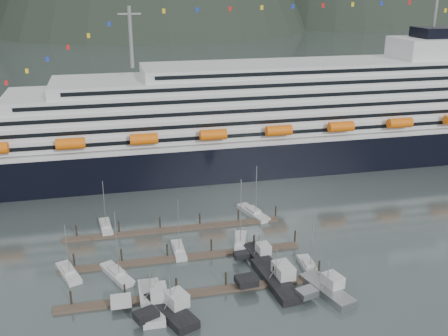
{
  "coord_description": "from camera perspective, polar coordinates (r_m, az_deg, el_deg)",
  "views": [
    {
      "loc": [
        -17.71,
        -88.94,
        52.24
      ],
      "look_at": [
        7.75,
        22.0,
        11.62
      ],
      "focal_mm": 42.0,
      "sensor_mm": 36.0,
      "label": 1
    }
  ],
  "objects": [
    {
      "name": "ground",
      "position": [
        104.66,
        -1.47,
        -10.31
      ],
      "size": [
        1600.0,
        1600.0,
        0.0
      ],
      "primitive_type": "plane",
      "color": "#465351",
      "rests_on": "ground"
    },
    {
      "name": "cruise_ship",
      "position": [
        156.84,
        5.26,
        4.7
      ],
      "size": [
        210.0,
        30.4,
        50.3
      ],
      "color": "black",
      "rests_on": "ground"
    },
    {
      "name": "dock_near",
      "position": [
        95.4,
        -3.22,
        -13.38
      ],
      "size": [
        48.18,
        2.28,
        3.2
      ],
      "color": "#4E3E32",
      "rests_on": "ground"
    },
    {
      "name": "dock_mid",
      "position": [
        106.41,
        -4.44,
        -9.64
      ],
      "size": [
        48.18,
        2.28,
        3.2
      ],
      "color": "#4E3E32",
      "rests_on": "ground"
    },
    {
      "name": "dock_far",
      "position": [
        117.83,
        -5.41,
        -6.61
      ],
      "size": [
        48.18,
        2.28,
        3.2
      ],
      "color": "#4E3E32",
      "rests_on": "ground"
    },
    {
      "name": "sailboat_a",
      "position": [
        104.75,
        -16.56,
        -10.93
      ],
      "size": [
        5.3,
        9.03,
        11.18
      ],
      "rotation": [
        0.0,
        0.0,
        1.92
      ],
      "color": "#B6B6B6",
      "rests_on": "ground"
    },
    {
      "name": "sailboat_b",
      "position": [
        102.16,
        -11.58,
        -11.29
      ],
      "size": [
        6.4,
        9.91,
        13.98
      ],
      "rotation": [
        0.0,
        0.0,
        2.0
      ],
      "color": "#B6B6B6",
      "rests_on": "ground"
    },
    {
      "name": "sailboat_c",
      "position": [
        108.71,
        -4.94,
        -8.92
      ],
      "size": [
        2.29,
        8.25,
        12.35
      ],
      "rotation": [
        0.0,
        0.0,
        1.57
      ],
      "color": "#B6B6B6",
      "rests_on": "ground"
    },
    {
      "name": "sailboat_d",
      "position": [
        110.92,
        1.81,
        -8.22
      ],
      "size": [
        5.19,
        10.76,
        15.61
      ],
      "rotation": [
        0.0,
        0.0,
        1.3
      ],
      "color": "#B6B6B6",
      "rests_on": "ground"
    },
    {
      "name": "sailboat_e",
      "position": [
        120.66,
        -12.73,
        -6.33
      ],
      "size": [
        3.15,
        9.08,
        12.17
      ],
      "rotation": [
        0.0,
        0.0,
        1.67
      ],
      "color": "#B6B6B6",
      "rests_on": "ground"
    },
    {
      "name": "sailboat_g",
      "position": [
        124.84,
        3.2,
        -4.92
      ],
      "size": [
        5.75,
        11.14,
        13.06
      ],
      "rotation": [
        0.0,
        0.0,
        1.87
      ],
      "color": "#B6B6B6",
      "rests_on": "ground"
    },
    {
      "name": "sailboat_h",
      "position": [
        103.82,
        9.21,
        -10.59
      ],
      "size": [
        2.94,
        8.57,
        13.46
      ],
      "rotation": [
        0.0,
        0.0,
        1.51
      ],
      "color": "#B6B6B6",
      "rests_on": "ground"
    },
    {
      "name": "trawler_a",
      "position": [
        92.83,
        -8.05,
        -14.15
      ],
      "size": [
        9.47,
        13.17,
        7.23
      ],
      "rotation": [
        0.0,
        0.0,
        1.56
      ],
      "color": "#B6B6B6",
      "rests_on": "ground"
    },
    {
      "name": "trawler_b",
      "position": [
        90.27,
        -5.89,
        -15.09
      ],
      "size": [
        10.54,
        12.55,
        7.81
      ],
      "rotation": [
        0.0,
        0.0,
        1.97
      ],
      "color": "black",
      "rests_on": "ground"
    },
    {
      "name": "trawler_c",
      "position": [
        98.2,
        5.54,
        -11.94
      ],
      "size": [
        10.9,
        15.37,
        7.71
      ],
      "rotation": [
        0.0,
        0.0,
        1.67
      ],
      "color": "black",
      "rests_on": "ground"
    },
    {
      "name": "trawler_d",
      "position": [
        96.77,
        11.09,
        -12.82
      ],
      "size": [
        9.61,
        12.31,
        7.02
      ],
      "rotation": [
        0.0,
        0.0,
        1.85
      ],
      "color": "#95979A",
      "rests_on": "ground"
    },
    {
      "name": "trawler_e",
      "position": [
        106.08,
        3.74,
        -9.4
      ],
      "size": [
        7.58,
        9.94,
        6.24
      ],
      "rotation": [
        0.0,
        0.0,
        1.67
      ],
      "color": "black",
      "rests_on": "ground"
    }
  ]
}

